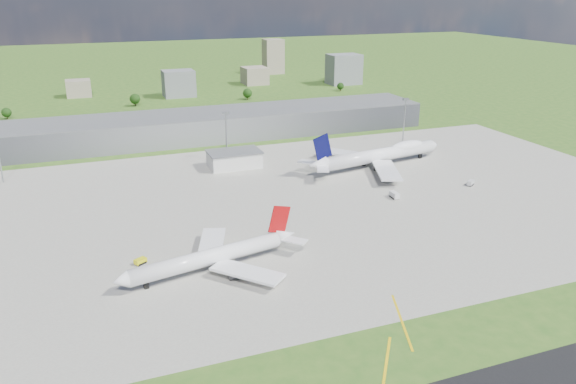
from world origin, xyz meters
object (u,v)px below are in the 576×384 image
object	(u,v)px
airliner_blue_quad	(380,155)
van_white_near	(394,195)
van_white_far	(471,183)
airliner_red_twin	(214,257)
tug_yellow	(140,261)

from	to	relation	value
airliner_blue_quad	van_white_near	world-z (taller)	airliner_blue_quad
van_white_far	airliner_blue_quad	bearing A→B (deg)	87.02
airliner_red_twin	van_white_near	size ratio (longest dim) A/B	11.38
van_white_near	tug_yellow	bearing A→B (deg)	105.12
airliner_red_twin	tug_yellow	world-z (taller)	airliner_red_twin
tug_yellow	airliner_blue_quad	bearing A→B (deg)	-3.30
airliner_red_twin	van_white_near	distance (m)	97.53
airliner_red_twin	tug_yellow	size ratio (longest dim) A/B	14.13
van_white_near	van_white_far	distance (m)	42.44
van_white_near	van_white_far	size ratio (longest dim) A/B	1.13
van_white_near	van_white_far	bearing A→B (deg)	-84.22
airliner_red_twin	van_white_far	size ratio (longest dim) A/B	12.85
van_white_near	van_white_far	xyz separation A→B (m)	(42.38, 2.16, -0.19)
airliner_blue_quad	tug_yellow	distance (m)	147.27
airliner_blue_quad	van_white_near	xyz separation A→B (m)	(-17.66, -44.00, -4.70)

